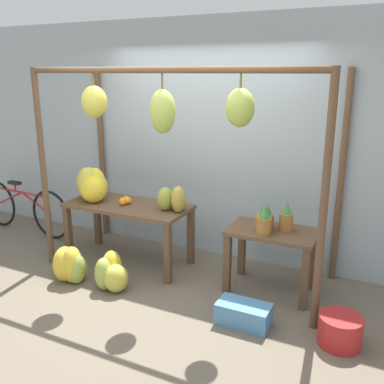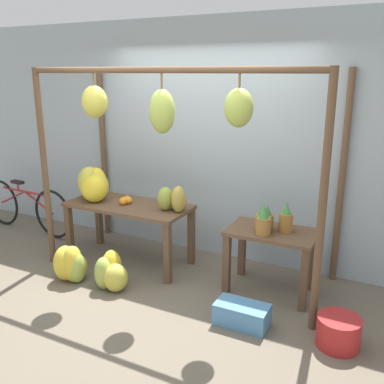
# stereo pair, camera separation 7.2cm
# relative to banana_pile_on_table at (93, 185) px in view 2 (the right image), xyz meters

# --- Properties ---
(ground_plane) EXTENTS (20.00, 20.00, 0.00)m
(ground_plane) POSITION_rel_banana_pile_on_table_xyz_m (1.17, -0.62, -0.90)
(ground_plane) COLOR #665B4C
(shop_wall_back) EXTENTS (8.00, 0.08, 2.80)m
(shop_wall_back) POSITION_rel_banana_pile_on_table_xyz_m (1.17, 0.76, 0.50)
(shop_wall_back) COLOR #99A8B2
(shop_wall_back) RESTS_ON ground_plane
(stall_awning) EXTENTS (3.14, 1.21, 2.24)m
(stall_awning) POSITION_rel_banana_pile_on_table_xyz_m (1.17, -0.18, 0.72)
(stall_awning) COLOR brown
(stall_awning) RESTS_ON ground_plane
(display_table_main) EXTENTS (1.45, 0.65, 0.72)m
(display_table_main) POSITION_rel_banana_pile_on_table_xyz_m (0.46, 0.05, -0.30)
(display_table_main) COLOR brown
(display_table_main) RESTS_ON ground_plane
(display_table_side) EXTENTS (0.88, 0.54, 0.67)m
(display_table_side) POSITION_rel_banana_pile_on_table_xyz_m (2.16, 0.10, -0.38)
(display_table_side) COLOR brown
(display_table_side) RESTS_ON ground_plane
(banana_pile_on_table) EXTENTS (0.52, 0.46, 0.41)m
(banana_pile_on_table) POSITION_rel_banana_pile_on_table_xyz_m (0.00, 0.00, 0.00)
(banana_pile_on_table) COLOR gold
(banana_pile_on_table) RESTS_ON display_table_main
(orange_pile) EXTENTS (0.11, 0.17, 0.09)m
(orange_pile) POSITION_rel_banana_pile_on_table_xyz_m (0.44, 0.04, -0.14)
(orange_pile) COLOR orange
(orange_pile) RESTS_ON display_table_main
(pineapple_cluster) EXTENTS (0.37, 0.32, 0.32)m
(pineapple_cluster) POSITION_rel_banana_pile_on_table_xyz_m (2.14, 0.06, -0.11)
(pineapple_cluster) COLOR olive
(pineapple_cluster) RESTS_ON display_table_side
(banana_pile_ground_left) EXTENTS (0.43, 0.40, 0.41)m
(banana_pile_ground_left) POSITION_rel_banana_pile_on_table_xyz_m (0.18, -0.64, -0.71)
(banana_pile_ground_left) COLOR #9EB247
(banana_pile_ground_left) RESTS_ON ground_plane
(banana_pile_ground_right) EXTENTS (0.45, 0.39, 0.40)m
(banana_pile_ground_right) POSITION_rel_banana_pile_on_table_xyz_m (0.67, -0.60, -0.72)
(banana_pile_ground_right) COLOR gold
(banana_pile_ground_right) RESTS_ON ground_plane
(fruit_crate_white) EXTENTS (0.48, 0.26, 0.20)m
(fruit_crate_white) POSITION_rel_banana_pile_on_table_xyz_m (2.12, -0.61, -0.80)
(fruit_crate_white) COLOR #4C84B2
(fruit_crate_white) RESTS_ON ground_plane
(blue_bucket) EXTENTS (0.36, 0.36, 0.26)m
(blue_bucket) POSITION_rel_banana_pile_on_table_xyz_m (2.94, -0.54, -0.77)
(blue_bucket) COLOR #AD2323
(blue_bucket) RESTS_ON ground_plane
(parked_bicycle) EXTENTS (1.73, 0.13, 0.72)m
(parked_bicycle) POSITION_rel_banana_pile_on_table_xyz_m (-1.43, 0.23, -0.54)
(parked_bicycle) COLOR black
(parked_bicycle) RESTS_ON ground_plane
(papaya_pile) EXTENTS (0.37, 0.31, 0.30)m
(papaya_pile) POSITION_rel_banana_pile_on_table_xyz_m (1.06, 0.07, -0.05)
(papaya_pile) COLOR gold
(papaya_pile) RESTS_ON display_table_main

